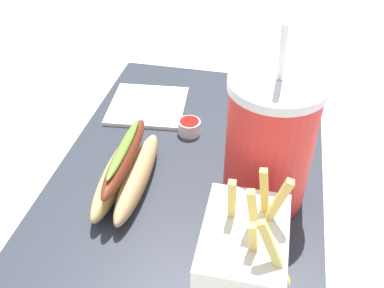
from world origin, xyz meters
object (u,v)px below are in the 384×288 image
(hot_dog_1, at_px, (126,171))
(ketchup_cup_1, at_px, (189,126))
(napkin_stack, at_px, (148,106))
(fries_basket, at_px, (242,257))
(soda_cup, at_px, (269,143))

(hot_dog_1, bearing_deg, ketchup_cup_1, 157.15)
(hot_dog_1, distance_m, napkin_stack, 0.18)
(fries_basket, height_order, ketchup_cup_1, fries_basket)
(soda_cup, xyz_separation_m, fries_basket, (0.13, -0.01, -0.04))
(soda_cup, bearing_deg, hot_dog_1, -83.16)
(soda_cup, distance_m, ketchup_cup_1, 0.17)
(soda_cup, xyz_separation_m, napkin_stack, (-0.16, -0.19, -0.08))
(napkin_stack, bearing_deg, hot_dog_1, 8.61)
(fries_basket, distance_m, napkin_stack, 0.34)
(fries_basket, relative_size, ketchup_cup_1, 4.18)
(fries_basket, height_order, hot_dog_1, fries_basket)
(hot_dog_1, xyz_separation_m, ketchup_cup_1, (-0.12, 0.05, -0.01))
(napkin_stack, bearing_deg, fries_basket, 32.56)
(ketchup_cup_1, xyz_separation_m, napkin_stack, (-0.05, -0.08, -0.01))
(soda_cup, distance_m, hot_dog_1, 0.18)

